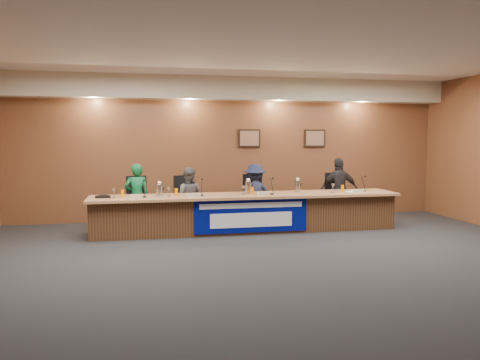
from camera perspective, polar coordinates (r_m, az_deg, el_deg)
The scene contains 40 objects.
floor at distance 7.15m, azimuth 5.02°, elevation -9.96°, with size 10.00×10.00×0.00m, color black.
ceiling at distance 7.03m, azimuth 5.23°, elevation 16.10°, with size 10.00×8.00×0.04m, color silver.
wall_back at distance 10.80m, azimuth -0.98°, elevation 3.78°, with size 10.00×0.04×3.20m, color brown.
soffit at distance 10.61m, azimuth -0.74°, elevation 11.06°, with size 10.00×0.50×0.50m, color beige.
dais_body at distance 9.35m, azimuth 0.83°, elevation -4.14°, with size 6.00×0.80×0.70m, color #4B2E1A.
dais_top at distance 9.25m, azimuth 0.90°, elevation -1.90°, with size 6.10×0.95×0.05m, color #A16F49.
banner at distance 8.95m, azimuth 1.41°, elevation -4.37°, with size 2.20×0.02×0.65m, color #010A70.
banner_text_upper at distance 8.91m, azimuth 1.43°, elevation -3.12°, with size 2.00×0.01×0.10m, color silver.
banner_text_lower at distance 8.95m, azimuth 1.42°, elevation -4.89°, with size 1.60×0.01×0.28m, color silver.
wall_photo_left at distance 10.85m, azimuth 1.13°, elevation 5.11°, with size 0.52×0.04×0.42m, color black.
wall_photo_right at distance 11.31m, azimuth 9.10°, elevation 5.04°, with size 0.52×0.04×0.42m, color black.
panelist_a at distance 9.68m, azimuth -12.45°, elevation -2.00°, with size 0.49×0.32×1.35m, color #0C4F2A.
panelist_b at distance 9.72m, azimuth -6.33°, elevation -2.16°, with size 0.61×0.48×1.26m, color #4B4B50.
panelist_c at distance 9.95m, azimuth 1.84°, elevation -1.79°, with size 0.85×0.49×1.31m, color #161D36.
panelist_d at distance 10.54m, azimuth 11.99°, elevation -1.21°, with size 0.83×0.35×1.42m, color black.
office_chair_a at distance 9.80m, azimuth -12.42°, elevation -3.06°, with size 0.48×0.48×0.08m, color black.
office_chair_b at distance 9.84m, azimuth -6.38°, elevation -2.94°, with size 0.48×0.48×0.08m, color black.
office_chair_c at distance 10.07m, azimuth 1.70°, elevation -2.73°, with size 0.48×0.48×0.08m, color black.
office_chair_d at distance 10.66m, azimuth 11.76°, elevation -2.39°, with size 0.48×0.48×0.08m, color black.
nameplate_a at distance 8.82m, azimuth -12.54°, elevation -1.91°, with size 0.24×0.06×0.09m, color white.
microphone_a at distance 8.94m, azimuth -11.58°, elevation -2.02°, with size 0.07×0.07×0.02m, color black.
juice_glass_a at distance 9.02m, azimuth -14.14°, elevation -1.60°, with size 0.06×0.06×0.15m, color orange.
water_glass_a at distance 8.97m, azimuth -15.12°, elevation -1.56°, with size 0.08×0.08×0.18m, color silver.
nameplate_b at distance 8.82m, azimuth -5.58°, elevation -1.81°, with size 0.24×0.06×0.09m, color white.
microphone_b at distance 9.03m, azimuth -4.72°, elevation -1.86°, with size 0.07×0.07×0.02m, color black.
juice_glass_b at distance 9.02m, azimuth -7.77°, elevation -1.49°, with size 0.06×0.06×0.15m, color orange.
water_glass_b at distance 9.01m, azimuth -8.68°, elevation -1.41°, with size 0.08×0.08×0.18m, color silver.
nameplate_c at distance 9.07m, azimuth 2.94°, elevation -1.60°, with size 0.24×0.06×0.09m, color white.
microphone_c at distance 9.23m, azimuth 3.86°, elevation -1.70°, with size 0.07×0.07×0.02m, color black.
juice_glass_c at distance 9.17m, azimuth 1.51°, elevation -1.33°, with size 0.06×0.06×0.15m, color orange.
water_glass_c at distance 9.20m, azimuth 0.46°, elevation -1.22°, with size 0.08×0.08×0.18m, color silver.
nameplate_d at distance 9.74m, azimuth 14.21°, elevation -1.28°, with size 0.24×0.06×0.09m, color white.
microphone_d at distance 9.98m, azimuth 14.72°, elevation -1.35°, with size 0.07×0.07×0.02m, color black.
juice_glass_d at distance 9.79m, azimuth 12.38°, elevation -1.04°, with size 0.06×0.06×0.15m, color orange.
water_glass_d at distance 9.74m, azimuth 11.27°, elevation -0.96°, with size 0.08×0.08×0.18m, color silver.
carafe_left at distance 9.04m, azimuth -9.82°, elevation -1.25°, with size 0.12×0.12×0.23m, color silver.
carafe_mid at distance 9.32m, azimuth 0.99°, elevation -0.91°, with size 0.12×0.12×0.25m, color silver.
carafe_right at distance 9.60m, azimuth 7.03°, elevation -0.77°, with size 0.11×0.11×0.25m, color silver.
speakerphone at distance 9.06m, azimuth -16.34°, elevation -1.94°, with size 0.32×0.32×0.05m, color black.
paper_stack at distance 9.88m, azimuth 13.57°, elevation -1.42°, with size 0.22×0.30×0.01m, color white.
Camera 1 is at (-1.98, -6.61, 1.87)m, focal length 35.00 mm.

